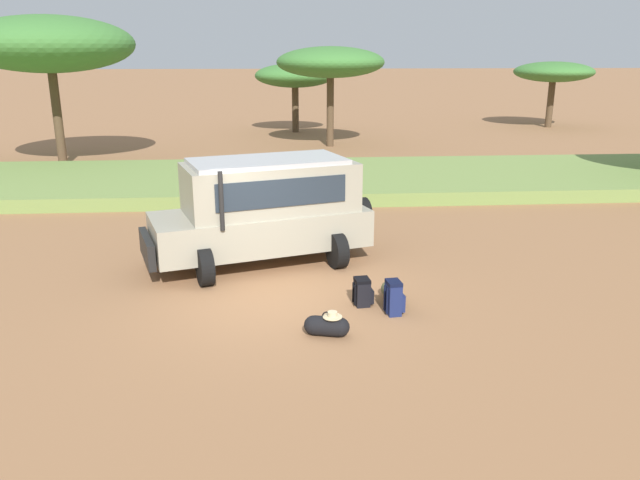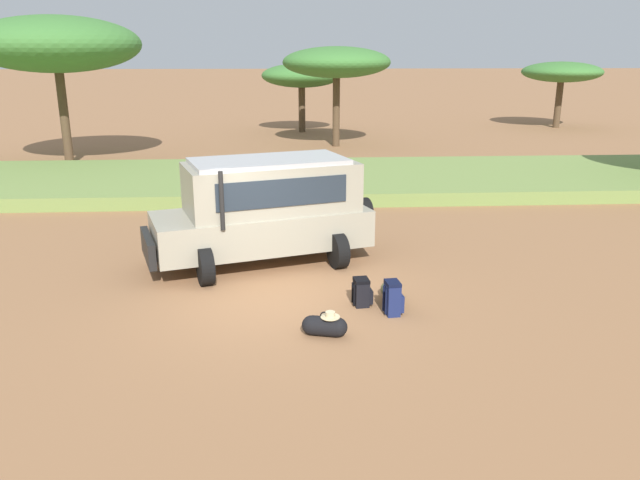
{
  "view_description": "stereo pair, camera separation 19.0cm",
  "coord_description": "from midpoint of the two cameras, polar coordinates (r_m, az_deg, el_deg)",
  "views": [
    {
      "loc": [
        0.02,
        -11.56,
        4.79
      ],
      "look_at": [
        0.96,
        0.8,
        1.0
      ],
      "focal_mm": 35.0,
      "sensor_mm": 36.0,
      "label": 1
    },
    {
      "loc": [
        0.21,
        -11.57,
        4.79
      ],
      "look_at": [
        0.96,
        0.8,
        1.0
      ],
      "focal_mm": 35.0,
      "sensor_mm": 36.0,
      "label": 2
    }
  ],
  "objects": [
    {
      "name": "backpack_beside_front_wheel",
      "position": [
        12.21,
        3.47,
        -4.77
      ],
      "size": [
        0.41,
        0.38,
        0.55
      ],
      "color": "black",
      "rests_on": "ground_plane"
    },
    {
      "name": "acacia_tree_left_mid",
      "position": [
        38.25,
        -2.45,
        14.75
      ],
      "size": [
        4.76,
        4.27,
        4.03
      ],
      "color": "brown",
      "rests_on": "ground_plane"
    },
    {
      "name": "acacia_tree_centre_back",
      "position": [
        32.36,
        0.79,
        15.9
      ],
      "size": [
        5.41,
        5.17,
        4.97
      ],
      "color": "brown",
      "rests_on": "ground_plane"
    },
    {
      "name": "acacia_tree_far_left",
      "position": [
        29.16,
        -23.74,
        16.05
      ],
      "size": [
        6.93,
        6.82,
        6.17
      ],
      "color": "brown",
      "rests_on": "ground_plane"
    },
    {
      "name": "acacia_tree_far_right",
      "position": [
        43.28,
        20.45,
        14.17
      ],
      "size": [
        4.87,
        5.16,
        4.09
      ],
      "color": "brown",
      "rests_on": "ground_plane"
    },
    {
      "name": "backpack_cluster_center",
      "position": [
        11.85,
        6.32,
        -5.27
      ],
      "size": [
        0.39,
        0.4,
        0.66
      ],
      "color": "navy",
      "rests_on": "ground_plane"
    },
    {
      "name": "safari_vehicle",
      "position": [
        14.39,
        -5.46,
        2.87
      ],
      "size": [
        5.46,
        3.6,
        2.44
      ],
      "color": "gray",
      "rests_on": "ground_plane"
    },
    {
      "name": "duffel_bag_low_black_case",
      "position": [
        10.96,
        0.13,
        -7.85
      ],
      "size": [
        0.79,
        0.46,
        0.45
      ],
      "color": "black",
      "rests_on": "ground_plane"
    },
    {
      "name": "duffel_bag_soft_canvas",
      "position": [
        12.44,
        6.23,
        -4.96
      ],
      "size": [
        0.37,
        0.95,
        0.42
      ],
      "color": "#4C5133",
      "rests_on": "ground_plane"
    },
    {
      "name": "ground_plane",
      "position": [
        12.51,
        -4.56,
        -5.55
      ],
      "size": [
        320.0,
        320.0,
        0.0
      ],
      "primitive_type": "plane",
      "color": "#936642"
    },
    {
      "name": "grass_bank",
      "position": [
        22.99,
        -4.56,
        5.48
      ],
      "size": [
        120.0,
        7.0,
        0.44
      ],
      "color": "olive",
      "rests_on": "ground_plane"
    }
  ]
}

